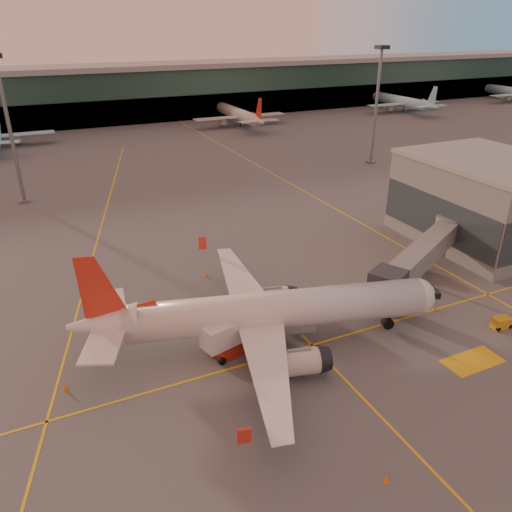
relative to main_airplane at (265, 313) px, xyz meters
name	(u,v)px	position (x,y,z in m)	size (l,w,h in m)	color
ground	(293,388)	(-0.72, -7.40, -3.69)	(600.00, 600.00, 0.00)	#4C4F54
taxi_markings	(117,232)	(-8.04, 37.09, -3.69)	(100.12, 173.00, 0.01)	gold
terminal	(78,96)	(-0.72, 134.39, 5.07)	(400.00, 20.00, 17.60)	#19382D
gate_building	(485,201)	(41.21, 10.53, 2.60)	(18.40, 22.40, 12.60)	slate
mast_west_near	(8,120)	(-20.72, 58.60, 11.17)	(2.40, 2.40, 25.60)	slate
mast_east_near	(377,97)	(54.28, 54.60, 11.17)	(2.40, 2.40, 25.60)	slate
distant_aircraft_row	(131,135)	(10.11, 110.60, -3.69)	(350.00, 34.00, 13.00)	#97E0FE
main_airplane	(265,313)	(0.00, 0.00, 0.00)	(37.13, 33.83, 11.36)	silver
jet_bridge	(427,251)	(24.85, 4.19, 0.22)	(23.27, 14.12, 5.70)	slate
catering_truck	(227,336)	(-4.22, -0.16, -1.49)	(5.36, 3.28, 3.88)	#AA2418
gpu_cart	(501,323)	(24.68, -8.26, -3.10)	(2.17, 1.42, 1.21)	#C59018
pushback_tug	(410,266)	(24.94, 6.82, -3.04)	(3.44, 2.39, 1.61)	black
cone_nose	(434,308)	(20.76, -2.36, -3.46)	(0.38, 0.38, 0.48)	orange
cone_tail	(65,387)	(-19.60, 1.17, -3.40)	(0.47, 0.47, 0.60)	orange
cone_wing_right	(386,479)	(0.49, -19.23, -3.43)	(0.43, 0.43, 0.55)	orange
cone_wing_left	(206,275)	(-0.48, 16.71, -3.42)	(0.45, 0.45, 0.57)	orange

